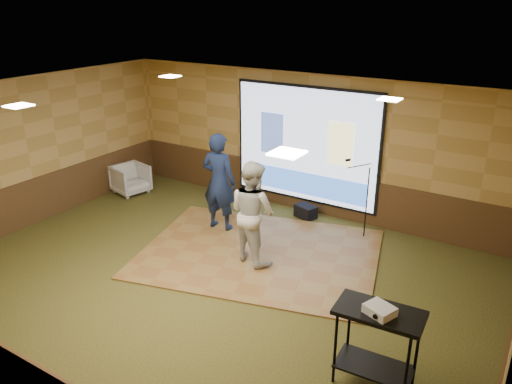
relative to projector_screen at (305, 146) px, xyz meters
The scene contains 18 objects.
ground 3.74m from the projector_screen, 90.00° to the right, with size 9.00×9.00×0.00m, color #273317.
room_shell 3.49m from the projector_screen, 90.00° to the right, with size 9.04×7.04×3.02m.
wainscot_back 1.00m from the projector_screen, 90.00° to the left, with size 9.00×0.04×0.95m, color #4A3018.
wainscot_left 5.73m from the projector_screen, 142.51° to the right, with size 0.04×7.00×0.95m, color #4A3018.
wainscot_right 5.73m from the projector_screen, 37.49° to the right, with size 0.04×7.00×0.95m, color #4A3018.
projector_screen is the anchor object (origin of this frame).
downlight_nw 3.12m from the projector_screen, 143.35° to the right, with size 0.32×0.32×0.02m, color #FFEFBF.
downlight_ne 3.12m from the projector_screen, 36.65° to the right, with size 0.32×0.32×0.02m, color #FFEFBF.
downlight_sw 5.61m from the projector_screen, 114.02° to the right, with size 0.32×0.32×0.02m, color #FFEFBF.
downlight_se 5.61m from the projector_screen, 65.98° to the right, with size 0.32×0.32×0.02m, color #FFEFBF.
dance_floor 2.67m from the projector_screen, 84.07° to the right, with size 4.24×3.23×0.03m, color olive.
player_left 2.06m from the projector_screen, 120.26° to the right, with size 0.72×0.48×1.98m, color #162245.
player_right 2.57m from the projector_screen, 84.20° to the right, with size 0.90×0.70×1.84m, color beige.
av_table 5.41m from the projector_screen, 54.10° to the right, with size 1.02×0.53×1.07m.
projector 5.43m from the projector_screen, 54.36° to the right, with size 0.31×0.26×0.10m, color silver.
mic_stand 1.94m from the projector_screen, 20.13° to the right, with size 0.62×0.25×1.57m.
banquet_chair 4.34m from the projector_screen, 162.72° to the right, with size 0.74×0.77×0.70m, color gray.
duffel_bag 1.39m from the projector_screen, 54.97° to the right, with size 0.44×0.30×0.28m, color black.
Camera 1 is at (4.48, -5.77, 4.45)m, focal length 35.00 mm.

